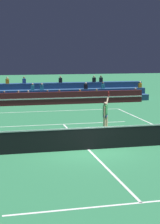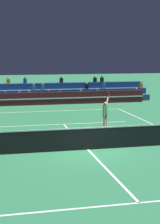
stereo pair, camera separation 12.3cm
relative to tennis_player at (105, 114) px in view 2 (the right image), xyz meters
name	(u,v)px [view 2 (the right image)]	position (x,y,z in m)	size (l,w,h in m)	color
ground_plane	(88,150)	(-1.98, -3.81, -0.98)	(120.00, 120.00, 0.00)	#2D7A4C
court_lines	(88,150)	(-1.98, -3.81, -0.98)	(11.10, 23.90, 0.01)	white
tennis_net	(88,138)	(-1.98, -3.81, -0.44)	(12.00, 0.10, 1.10)	#2D6B38
sponsor_banner_wall	(45,99)	(-1.98, 11.74, -0.43)	(18.00, 0.26, 1.10)	#51191E
bleacher_stand	(41,94)	(-1.98, 14.28, -0.33)	(20.21, 2.85, 2.28)	navy
tennis_player	(105,114)	(0.00, 0.00, 0.00)	(0.79, 1.18, 2.29)	beige
tennis_ball	(44,146)	(-3.93, -2.89, -0.95)	(0.07, 0.07, 0.07)	#C6DB33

